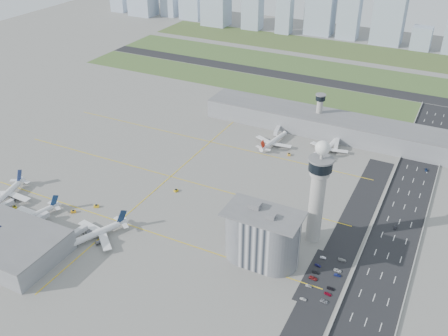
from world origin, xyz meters
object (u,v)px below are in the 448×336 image
at_px(jet_bridge_near_2, 67,240).
at_px(jet_bridge_far_1, 337,141).
at_px(tug_4, 289,154).
at_px(car_lot_2, 313,278).
at_px(jet_bridge_far_0, 279,129).
at_px(tug_0, 15,207).
at_px(airplane_near_a, 4,192).
at_px(car_lot_9, 337,275).
at_px(airplane_near_c, 94,231).
at_px(tug_1, 96,206).
at_px(car_lot_1, 309,286).
at_px(car_lot_0, 303,299).
at_px(car_hw_1, 395,227).
at_px(car_lot_5, 323,258).
at_px(admin_building, 262,237).
at_px(car_lot_8, 331,288).
at_px(car_lot_4, 318,265).
at_px(airplane_far_a, 274,138).
at_px(car_lot_10, 338,270).
at_px(jet_bridge_near_1, 29,226).
at_px(car_lot_11, 342,260).
at_px(tug_3, 176,190).
at_px(car_hw_2, 426,170).
at_px(airplane_far_b, 330,144).
at_px(car_lot_7, 328,294).
at_px(tug_2, 73,211).
at_px(control_tower, 318,188).
at_px(secondary_tower, 319,109).
at_px(car_lot_3, 316,272).
at_px(tug_5, 331,160).
at_px(airplane_near_b, 31,214).
at_px(car_hw_4, 418,135).

xyz_separation_m(jet_bridge_near_2, jet_bridge_far_1, (105.00, 193.00, 0.00)).
bearing_deg(tug_4, car_lot_2, 94.16).
xyz_separation_m(jet_bridge_far_0, tug_0, (-110.76, -180.34, -1.97)).
bearing_deg(airplane_near_a, car_lot_9, 83.18).
bearing_deg(airplane_near_c, airplane_near_a, -69.62).
height_order(tug_1, car_lot_1, tug_1).
bearing_deg(tug_0, tug_4, 163.86).
height_order(car_lot_0, car_hw_1, car_hw_1).
xyz_separation_m(tug_4, car_lot_5, (58.75, -103.81, -0.35)).
xyz_separation_m(admin_building, car_lot_8, (41.60, -6.14, -14.65)).
bearing_deg(car_lot_4, airplane_far_a, 40.78).
relative_size(airplane_near_a, car_lot_10, 9.92).
xyz_separation_m(admin_building, jet_bridge_near_1, (-134.99, -39.00, -12.45)).
height_order(car_lot_0, car_lot_11, car_lot_11).
xyz_separation_m(tug_3, car_lot_11, (119.39, -18.82, -0.18)).
height_order(tug_0, car_lot_4, tug_0).
xyz_separation_m(airplane_near_a, tug_4, (145.52, 141.67, -5.03)).
distance_m(airplane_near_c, car_hw_2, 236.12).
xyz_separation_m(admin_building, airplane_near_a, (-173.34, -22.25, -9.38)).
relative_size(car_lot_0, car_lot_8, 0.90).
distance_m(airplane_far_a, tug_3, 99.57).
bearing_deg(jet_bridge_far_0, admin_building, 7.99).
height_order(airplane_far_b, car_lot_7, airplane_far_b).
relative_size(jet_bridge_far_1, tug_4, 4.50).
relative_size(tug_2, car_lot_0, 0.88).
bearing_deg(control_tower, car_lot_0, -77.12).
distance_m(secondary_tower, car_lot_8, 190.01).
distance_m(airplane_near_a, car_lot_8, 215.60).
bearing_deg(car_lot_3, control_tower, 16.96).
height_order(airplane_near_c, airplane_far_b, airplane_near_c).
distance_m(jet_bridge_near_1, car_lot_8, 179.63).
relative_size(jet_bridge_near_1, tug_5, 4.18).
bearing_deg(tug_5, control_tower, 120.79).
xyz_separation_m(tug_0, car_lot_1, (191.63, 16.95, -0.34)).
bearing_deg(car_lot_9, car_hw_1, -24.36).
distance_m(airplane_far_b, jet_bridge_far_0, 48.83).
xyz_separation_m(airplane_near_c, tug_0, (-66.68, 1.47, -4.98)).
distance_m(tug_0, car_lot_10, 204.93).
bearing_deg(airplane_near_b, tug_2, 153.86).
height_order(car_lot_11, car_hw_1, car_hw_1).
distance_m(tug_2, car_lot_7, 165.24).
relative_size(car_lot_7, car_lot_8, 0.99).
xyz_separation_m(airplane_near_c, tug_4, (66.26, 147.23, -4.96)).
height_order(jet_bridge_far_0, jet_bridge_far_1, same).
height_order(airplane_near_a, car_lot_10, airplane_near_a).
xyz_separation_m(secondary_tower, car_lot_4, (52.32, -163.98, -18.18)).
distance_m(car_hw_2, car_hw_4, 58.60).
bearing_deg(car_hw_4, airplane_near_b, -134.65).
relative_size(admin_building, jet_bridge_far_1, 3.00).
bearing_deg(airplane_far_b, tug_3, 149.64).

